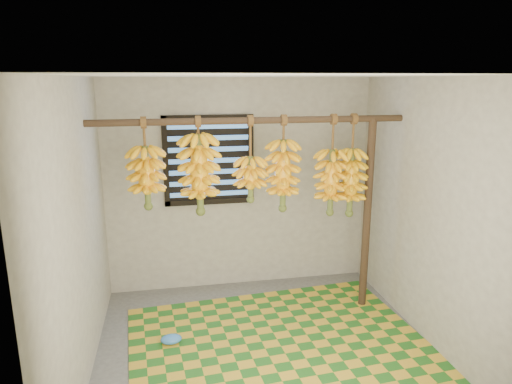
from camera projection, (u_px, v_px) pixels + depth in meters
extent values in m
cube|color=#4E4E4E|center=(268.00, 354.00, 4.06)|extent=(3.00, 3.00, 0.01)
cube|color=silver|center=(270.00, 75.00, 3.48)|extent=(3.00, 3.00, 0.01)
cube|color=gray|center=(240.00, 185.00, 5.20)|extent=(3.00, 0.01, 2.40)
cube|color=gray|center=(77.00, 237.00, 3.49)|extent=(0.01, 3.00, 2.40)
cube|color=gray|center=(434.00, 215.00, 4.05)|extent=(0.01, 3.00, 2.40)
cube|color=black|center=(209.00, 161.00, 5.04)|extent=(1.00, 0.04, 1.00)
cylinder|color=#3C2A1C|center=(253.00, 121.00, 4.24)|extent=(3.00, 0.06, 0.06)
cylinder|color=#3C2A1C|center=(367.00, 216.00, 4.71)|extent=(0.08, 0.08, 2.00)
cube|color=#205E1B|center=(281.00, 347.00, 4.15)|extent=(2.84, 2.34, 0.01)
ellipsoid|color=#3575C6|center=(171.00, 339.00, 4.19)|extent=(0.20, 0.15, 0.08)
cylinder|color=brown|center=(144.00, 134.00, 4.08)|extent=(0.02, 0.02, 0.27)
cylinder|color=#4C5923|center=(147.00, 175.00, 4.17)|extent=(0.06, 0.06, 0.54)
cylinder|color=brown|center=(198.00, 128.00, 4.16)|extent=(0.02, 0.02, 0.18)
cylinder|color=#4C5923|center=(199.00, 172.00, 4.26)|extent=(0.07, 0.07, 0.72)
cylinder|color=brown|center=(250.00, 139.00, 4.28)|extent=(0.02, 0.02, 0.40)
cylinder|color=#4C5923|center=(250.00, 177.00, 4.37)|extent=(0.05, 0.05, 0.40)
cylinder|color=brown|center=(284.00, 130.00, 4.32)|extent=(0.02, 0.02, 0.25)
cylinder|color=#4C5923|center=(283.00, 173.00, 4.42)|extent=(0.06, 0.06, 0.66)
cylinder|color=brown|center=(333.00, 134.00, 4.43)|extent=(0.02, 0.02, 0.36)
cylinder|color=#4C5923|center=(331.00, 181.00, 4.54)|extent=(0.06, 0.06, 0.62)
cylinder|color=brown|center=(353.00, 134.00, 4.47)|extent=(0.02, 0.02, 0.35)
cylinder|color=#4C5923|center=(351.00, 180.00, 4.58)|extent=(0.06, 0.06, 0.65)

